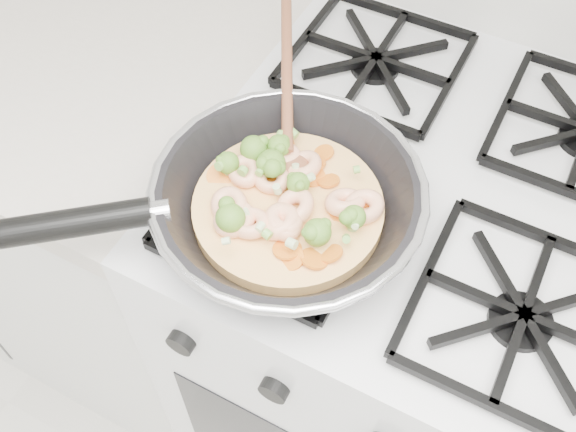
% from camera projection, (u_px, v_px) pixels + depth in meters
% --- Properties ---
extents(stove, '(0.60, 0.60, 0.92)m').
position_uv_depth(stove, '(392.00, 332.00, 1.20)').
color(stove, white).
rests_on(stove, ground).
extents(counter_left, '(1.00, 0.60, 0.90)m').
position_uv_depth(counter_left, '(45.00, 175.00, 1.42)').
color(counter_left, silver).
rests_on(counter_left, ground).
extents(skillet, '(0.42, 0.51, 0.09)m').
position_uv_depth(skillet, '(283.00, 200.00, 0.75)').
color(skillet, black).
rests_on(skillet, stove).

